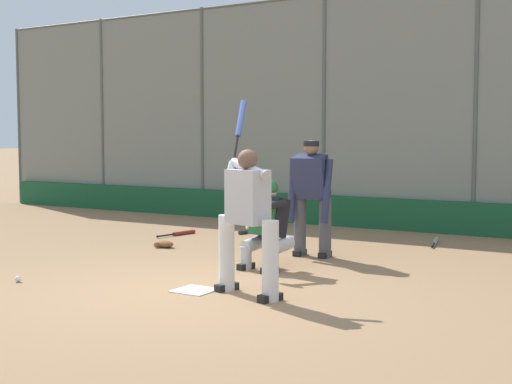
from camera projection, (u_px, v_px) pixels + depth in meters
ground_plane at (195, 291)px, 7.95m from camera, size 160.00×160.00×0.00m
home_plate_marker at (195, 290)px, 7.95m from camera, size 0.43×0.43×0.01m
backstop_fence at (396, 104)px, 13.08m from camera, size 20.45×0.08×4.47m
padding_wall at (392, 214)px, 13.15m from camera, size 19.96×0.18×0.58m
batter_at_plate at (247, 216)px, 7.65m from camera, size 0.87×0.83×2.14m
catcher_behind_plate at (266, 223)px, 9.19m from camera, size 0.64×0.78×1.17m
umpire_home at (311, 195)px, 10.13m from camera, size 0.68×0.44×1.67m
spare_bat_by_padding at (181, 233)px, 12.45m from camera, size 0.20×0.87×0.07m
spare_bat_third_base_side at (435, 242)px, 11.46m from camera, size 0.24×0.87×0.07m
spare_bat_first_base_side at (252, 231)px, 12.72m from camera, size 0.24×0.88×0.07m
fielding_glove_on_dirt at (164, 244)px, 11.05m from camera, size 0.30×0.23×0.11m
baseball_loose at (18, 279)px, 8.43m from camera, size 0.07×0.07×0.07m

